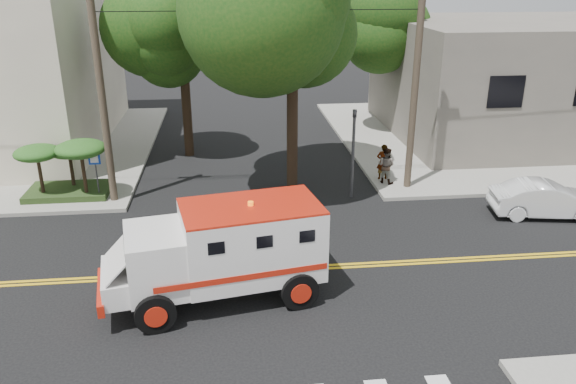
{
  "coord_description": "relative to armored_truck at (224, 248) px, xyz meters",
  "views": [
    {
      "loc": [
        -1.0,
        -15.04,
        8.49
      ],
      "look_at": [
        0.88,
        2.38,
        1.6
      ],
      "focal_mm": 35.0,
      "sensor_mm": 36.0,
      "label": 1
    }
  ],
  "objects": [
    {
      "name": "armored_truck",
      "position": [
        0.0,
        0.0,
        0.0
      ],
      "size": [
        6.24,
        3.25,
        2.71
      ],
      "rotation": [
        0.0,
        0.0,
        0.18
      ],
      "color": "silver",
      "rests_on": "ground"
    },
    {
      "name": "ground",
      "position": [
        1.27,
        1.41,
        -1.54
      ],
      "size": [
        100.0,
        100.0,
        0.0
      ],
      "primitive_type": "plane",
      "color": "black",
      "rests_on": "ground"
    },
    {
      "name": "utility_pole_right",
      "position": [
        7.57,
        7.61,
        2.96
      ],
      "size": [
        0.28,
        0.28,
        9.0
      ],
      "primitive_type": "cylinder",
      "color": "#382D23",
      "rests_on": "ground"
    },
    {
      "name": "parked_sedan",
      "position": [
        11.83,
        4.4,
        -0.88
      ],
      "size": [
        4.16,
        2.0,
        1.31
      ],
      "primitive_type": "imported",
      "rotation": [
        0.0,
        0.0,
        1.41
      ],
      "color": "silver",
      "rests_on": "ground"
    },
    {
      "name": "tree_left",
      "position": [
        -1.41,
        13.2,
        4.19
      ],
      "size": [
        4.48,
        4.2,
        7.7
      ],
      "color": "black",
      "rests_on": "ground"
    },
    {
      "name": "palm_planter",
      "position": [
        -6.17,
        8.03,
        0.11
      ],
      "size": [
        3.52,
        2.63,
        2.36
      ],
      "color": "#1E3314",
      "rests_on": "sidewalk_nw"
    },
    {
      "name": "tree_right",
      "position": [
        10.11,
        17.18,
        4.55
      ],
      "size": [
        4.8,
        4.5,
        8.2
      ],
      "color": "black",
      "rests_on": "ground"
    },
    {
      "name": "tree_main",
      "position": [
        3.21,
        7.62,
        5.66
      ],
      "size": [
        6.08,
        5.7,
        9.85
      ],
      "color": "black",
      "rests_on": "ground"
    },
    {
      "name": "pedestrian_a",
      "position": [
        6.77,
        8.6,
        -0.62
      ],
      "size": [
        0.58,
        0.4,
        1.54
      ],
      "primitive_type": "imported",
      "rotation": [
        0.0,
        0.0,
        3.09
      ],
      "color": "gray",
      "rests_on": "sidewalk_ne"
    },
    {
      "name": "utility_pole_left",
      "position": [
        -4.33,
        7.41,
        2.96
      ],
      "size": [
        0.28,
        0.28,
        9.0
      ],
      "primitive_type": "cylinder",
      "color": "#382D23",
      "rests_on": "ground"
    },
    {
      "name": "sidewalk_ne",
      "position": [
        14.77,
        14.91,
        -1.47
      ],
      "size": [
        17.0,
        17.0,
        0.15
      ],
      "primitive_type": "cube",
      "color": "gray",
      "rests_on": "ground"
    },
    {
      "name": "building_right",
      "position": [
        16.27,
        15.41,
        1.61
      ],
      "size": [
        14.0,
        12.0,
        6.0
      ],
      "primitive_type": "cube",
      "color": "#625C54",
      "rests_on": "sidewalk_ne"
    },
    {
      "name": "traffic_signal",
      "position": [
        5.07,
        7.01,
        0.69
      ],
      "size": [
        0.15,
        0.18,
        3.6
      ],
      "color": "#3F3F42",
      "rests_on": "ground"
    },
    {
      "name": "pedestrian_b",
      "position": [
        6.77,
        8.11,
        -0.62
      ],
      "size": [
        0.94,
        0.93,
        1.53
      ],
      "primitive_type": "imported",
      "rotation": [
        0.0,
        0.0,
        2.44
      ],
      "color": "gray",
      "rests_on": "sidewalk_ne"
    },
    {
      "name": "accessibility_sign",
      "position": [
        -4.93,
        7.58,
        -0.17
      ],
      "size": [
        0.45,
        0.1,
        2.02
      ],
      "color": "#3F3F42",
      "rests_on": "ground"
    }
  ]
}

